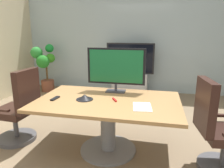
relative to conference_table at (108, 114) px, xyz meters
The scene contains 12 objects.
ground_plane 0.59m from the conference_table, 115.08° to the right, with size 7.65×7.65×0.00m, color #7A664C.
wall_back_glass_partition 3.24m from the conference_table, 91.92° to the left, with size 5.87×0.10×2.91m, color #9EB2B7.
conference_table is the anchor object (origin of this frame).
office_chair_left 1.32m from the conference_table, behind, with size 0.61×0.59×1.09m.
office_chair_right 1.33m from the conference_table, ahead, with size 0.62×0.60×1.09m.
tv_monitor 0.68m from the conference_table, 86.37° to the left, with size 0.84×0.18×0.64m.
wall_display_unit 2.75m from the conference_table, 91.47° to the left, with size 1.20×0.36×1.31m.
potted_plant 3.42m from the conference_table, 133.11° to the left, with size 0.61×0.62×1.26m.
conference_phone 0.38m from the conference_table, 169.44° to the right, with size 0.22×0.22×0.07m.
remote_control 0.72m from the conference_table, behind, with size 0.05×0.17×0.02m, color black.
whiteboard_marker 0.22m from the conference_table, ahead, with size 0.13×0.02×0.02m, color red.
paper_notepad 0.53m from the conference_table, 21.25° to the right, with size 0.21×0.30×0.01m, color white.
Camera 1 is at (0.70, -2.29, 1.60)m, focal length 33.55 mm.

